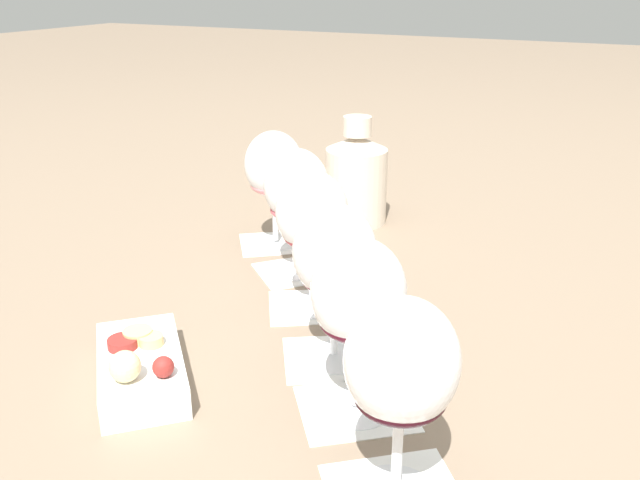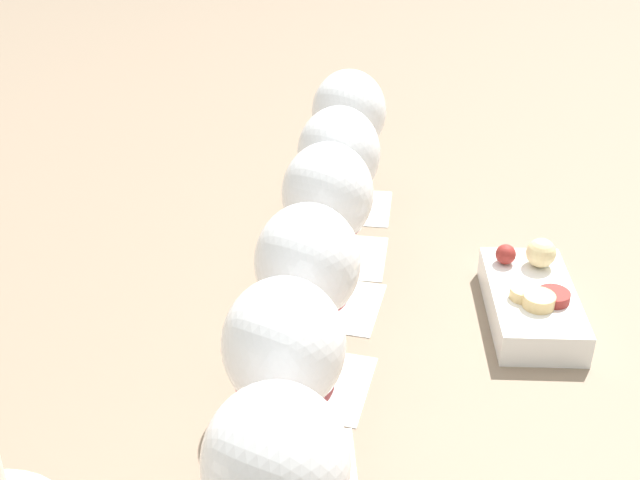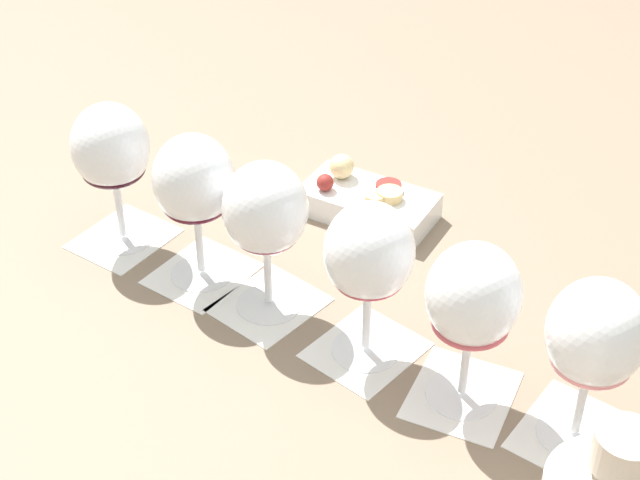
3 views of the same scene
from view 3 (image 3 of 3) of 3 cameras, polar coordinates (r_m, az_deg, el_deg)
ground_plane at (r=1.12m, az=-0.04°, el=-5.11°), size 8.00×8.00×0.00m
tasting_card_0 at (r=1.03m, az=14.56°, el=-10.87°), size 0.15×0.15×0.00m
tasting_card_1 at (r=1.05m, az=8.23°, el=-8.89°), size 0.15×0.16×0.00m
tasting_card_2 at (r=1.09m, az=2.67°, el=-6.39°), size 0.15×0.15×0.00m
tasting_card_3 at (r=1.15m, az=-2.98°, el=-3.76°), size 0.15×0.15×0.00m
tasting_card_4 at (r=1.20m, az=-6.88°, el=-1.94°), size 0.16×0.15×0.00m
tasting_card_5 at (r=1.27m, az=-11.35°, el=0.11°), size 0.16×0.15×0.00m
wine_glass_0 at (r=0.95m, az=15.72°, el=-5.59°), size 0.10×0.10×0.19m
wine_glass_1 at (r=0.96m, az=8.88°, el=-3.51°), size 0.10×0.10×0.19m
wine_glass_2 at (r=1.01m, az=2.87°, el=-1.07°), size 0.10×0.10×0.19m
wine_glass_3 at (r=1.07m, az=-3.19°, el=1.46°), size 0.10×0.10×0.19m
wine_glass_4 at (r=1.13m, az=-7.34°, el=3.15°), size 0.10×0.10×0.19m
wine_glass_5 at (r=1.20m, az=-12.06°, el=5.00°), size 0.10×0.10×0.19m
snack_dish at (r=1.28m, az=2.75°, el=2.29°), size 0.18×0.19×0.07m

